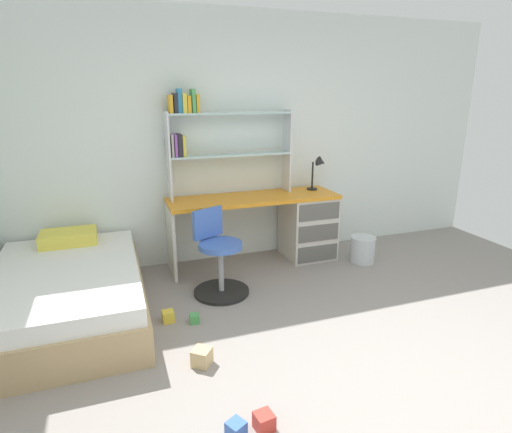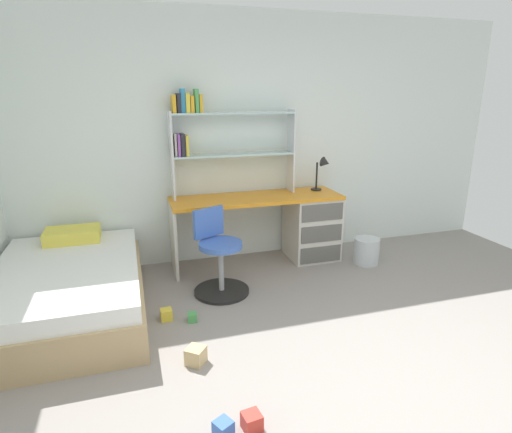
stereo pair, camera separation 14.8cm
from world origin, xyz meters
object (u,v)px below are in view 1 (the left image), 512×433
at_px(waste_bin, 363,249).
at_px(toy_block_red_2, 264,422).
at_px(desk, 294,222).
at_px(toy_block_yellow_3, 168,316).
at_px(bookshelf_hutch, 212,134).
at_px(toy_block_green_4, 194,318).
at_px(desk_lamp, 319,168).
at_px(bed_platform, 67,294).
at_px(swivel_chair, 219,261).
at_px(toy_block_natural_0, 202,357).
at_px(toy_block_blue_1, 236,429).

xyz_separation_m(waste_bin, toy_block_red_2, (-1.89, -1.93, -0.09)).
height_order(desk, toy_block_yellow_3, desk).
distance_m(bookshelf_hutch, toy_block_green_4, 1.89).
relative_size(desk_lamp, bed_platform, 0.21).
bearing_deg(swivel_chair, bookshelf_hutch, 78.50).
bearing_deg(toy_block_red_2, toy_block_yellow_3, 104.31).
distance_m(bed_platform, toy_block_red_2, 2.03).
distance_m(desk_lamp, toy_block_natural_0, 2.59).
height_order(desk, toy_block_natural_0, desk).
bearing_deg(desk, swivel_chair, -150.91).
xyz_separation_m(bed_platform, waste_bin, (3.01, 0.24, -0.08)).
bearing_deg(bookshelf_hutch, toy_block_green_4, -111.93).
xyz_separation_m(bookshelf_hutch, waste_bin, (1.55, -0.53, -1.27)).
height_order(waste_bin, toy_block_blue_1, waste_bin).
relative_size(desk, toy_block_natural_0, 15.15).
bearing_deg(toy_block_red_2, toy_block_green_4, 96.47).
xyz_separation_m(desk, swivel_chair, (-1.03, -0.57, -0.10)).
xyz_separation_m(swivel_chair, waste_bin, (1.70, 0.20, -0.17)).
xyz_separation_m(swivel_chair, toy_block_red_2, (-0.19, -1.73, -0.26)).
bearing_deg(toy_block_natural_0, toy_block_green_4, 83.88).
distance_m(waste_bin, toy_block_red_2, 2.70).
height_order(desk, bed_platform, desk).
bearing_deg(desk_lamp, waste_bin, -50.67).
relative_size(bed_platform, toy_block_blue_1, 19.60).
xyz_separation_m(bookshelf_hutch, toy_block_red_2, (-0.34, -2.46, -1.37)).
bearing_deg(bookshelf_hutch, desk_lamp, -4.48).
height_order(bed_platform, toy_block_red_2, bed_platform).
xyz_separation_m(waste_bin, toy_block_blue_1, (-2.05, -1.93, -0.10)).
xyz_separation_m(bookshelf_hutch, swivel_chair, (-0.15, -0.73, -1.10)).
distance_m(desk, bookshelf_hutch, 1.34).
relative_size(toy_block_natural_0, toy_block_yellow_3, 1.29).
relative_size(bookshelf_hutch, desk_lamp, 3.43).
relative_size(desk_lamp, toy_block_natural_0, 3.17).
height_order(toy_block_blue_1, toy_block_yellow_3, toy_block_yellow_3).
height_order(bookshelf_hutch, toy_block_red_2, bookshelf_hutch).
distance_m(swivel_chair, waste_bin, 1.72).
xyz_separation_m(desk, bookshelf_hutch, (-0.88, 0.16, 1.00)).
relative_size(bookshelf_hutch, toy_block_red_2, 12.87).
height_order(swivel_chair, toy_block_yellow_3, swivel_chair).
distance_m(toy_block_natural_0, toy_block_green_4, 0.57).
relative_size(toy_block_blue_1, toy_block_green_4, 1.23).
bearing_deg(toy_block_green_4, bookshelf_hutch, 68.07).
height_order(toy_block_natural_0, toy_block_yellow_3, toy_block_natural_0).
bearing_deg(waste_bin, bed_platform, -175.36).
relative_size(desk_lamp, waste_bin, 1.32).
distance_m(waste_bin, toy_block_natural_0, 2.43).
height_order(swivel_chair, toy_block_green_4, swivel_chair).
bearing_deg(toy_block_green_4, desk_lamp, 33.37).
height_order(bookshelf_hutch, toy_block_green_4, bookshelf_hutch).
bearing_deg(toy_block_green_4, waste_bin, 18.23).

